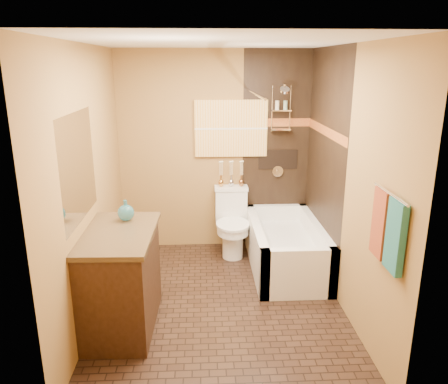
{
  "coord_description": "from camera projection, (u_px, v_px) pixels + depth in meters",
  "views": [
    {
      "loc": [
        -0.17,
        -3.91,
        2.33
      ],
      "look_at": [
        0.06,
        0.4,
        1.05
      ],
      "focal_mm": 35.0,
      "sensor_mm": 36.0,
      "label": 1
    }
  ],
  "objects": [
    {
      "name": "alcove_tile_right",
      "position": [
        324.0,
        164.0,
        4.84
      ],
      "size": [
        0.01,
        1.5,
        2.5
      ],
      "primitive_type": "cube",
      "color": "black",
      "rests_on": "wall_right"
    },
    {
      "name": "towel_teal",
      "position": [
        395.0,
        237.0,
        3.01
      ],
      "size": [
        0.05,
        0.22,
        0.52
      ],
      "primitive_type": "cube",
      "color": "#1C5D58",
      "rests_on": "towel_bar"
    },
    {
      "name": "wall_left",
      "position": [
        89.0,
        185.0,
        4.0
      ],
      "size": [
        0.02,
        3.0,
        2.5
      ],
      "primitive_type": "cube",
      "color": "olive",
      "rests_on": "floor"
    },
    {
      "name": "floor",
      "position": [
        220.0,
        303.0,
        4.41
      ],
      "size": [
        3.0,
        3.0,
        0.0
      ],
      "primitive_type": "plane",
      "color": "black",
      "rests_on": "ground"
    },
    {
      "name": "wall_right",
      "position": [
        347.0,
        182.0,
        4.12
      ],
      "size": [
        0.02,
        3.0,
        2.5
      ],
      "primitive_type": "cube",
      "color": "olive",
      "rests_on": "floor"
    },
    {
      "name": "mosaic_band_right",
      "position": [
        325.0,
        131.0,
        4.73
      ],
      "size": [
        0.01,
        1.5,
        0.1
      ],
      "primitive_type": "cube",
      "color": "#91391A",
      "rests_on": "alcove_tile_right"
    },
    {
      "name": "wall_back",
      "position": [
        215.0,
        152.0,
        5.49
      ],
      "size": [
        2.4,
        0.02,
        2.5
      ],
      "primitive_type": "cube",
      "color": "olive",
      "rests_on": "floor"
    },
    {
      "name": "sunset_painting",
      "position": [
        231.0,
        129.0,
        5.4
      ],
      "size": [
        0.9,
        0.04,
        0.7
      ],
      "primitive_type": "cube",
      "color": "gold",
      "rests_on": "wall_back"
    },
    {
      "name": "shower_fixtures",
      "position": [
        281.0,
        120.0,
        5.3
      ],
      "size": [
        0.24,
        0.33,
        1.16
      ],
      "color": "silver",
      "rests_on": "floor"
    },
    {
      "name": "wall_front",
      "position": [
        231.0,
        250.0,
        2.62
      ],
      "size": [
        2.4,
        0.02,
        2.5
      ],
      "primitive_type": "cube",
      "color": "olive",
      "rests_on": "floor"
    },
    {
      "name": "bud_vases",
      "position": [
        231.0,
        173.0,
        5.47
      ],
      "size": [
        0.33,
        0.07,
        0.32
      ],
      "color": "#C98B3E",
      "rests_on": "toilet"
    },
    {
      "name": "towel_rust",
      "position": [
        381.0,
        223.0,
        3.25
      ],
      "size": [
        0.05,
        0.22,
        0.52
      ],
      "primitive_type": "cube",
      "color": "maroon",
      "rests_on": "towel_bar"
    },
    {
      "name": "alcove_tile_back",
      "position": [
        276.0,
        152.0,
        5.52
      ],
      "size": [
        0.85,
        0.01,
        2.5
      ],
      "primitive_type": "cube",
      "color": "black",
      "rests_on": "wall_back"
    },
    {
      "name": "toilet",
      "position": [
        232.0,
        222.0,
        5.46
      ],
      "size": [
        0.42,
        0.62,
        0.83
      ],
      "rotation": [
        0.0,
        0.0,
        -0.0
      ],
      "color": "white",
      "rests_on": "floor"
    },
    {
      "name": "bathtub",
      "position": [
        286.0,
        250.0,
        5.11
      ],
      "size": [
        0.8,
        1.5,
        0.55
      ],
      "color": "white",
      "rests_on": "floor"
    },
    {
      "name": "alcove_niche",
      "position": [
        278.0,
        160.0,
        5.55
      ],
      "size": [
        0.5,
        0.01,
        0.25
      ],
      "primitive_type": "cube",
      "color": "black",
      "rests_on": "alcove_tile_back"
    },
    {
      "name": "teal_bottle",
      "position": [
        126.0,
        211.0,
        4.02
      ],
      "size": [
        0.18,
        0.18,
        0.24
      ],
      "primitive_type": null,
      "rotation": [
        0.0,
        0.0,
        0.22
      ],
      "color": "#266C74",
      "rests_on": "vanity"
    },
    {
      "name": "curtain_rod",
      "position": [
        255.0,
        94.0,
        4.58
      ],
      "size": [
        0.03,
        1.55,
        0.03
      ],
      "primitive_type": "cylinder",
      "rotation": [
        1.57,
        0.0,
        0.0
      ],
      "color": "silver",
      "rests_on": "wall_back"
    },
    {
      "name": "vanity_mirror",
      "position": [
        78.0,
        167.0,
        3.61
      ],
      "size": [
        0.01,
        1.0,
        0.9
      ],
      "primitive_type": "cube",
      "color": "white",
      "rests_on": "wall_left"
    },
    {
      "name": "ceiling",
      "position": [
        220.0,
        42.0,
        3.7
      ],
      "size": [
        3.0,
        3.0,
        0.0
      ],
      "primitive_type": "plane",
      "color": "silver",
      "rests_on": "wall_back"
    },
    {
      "name": "towel_bar",
      "position": [
        390.0,
        194.0,
        3.05
      ],
      "size": [
        0.02,
        0.55,
        0.02
      ],
      "primitive_type": "cylinder",
      "rotation": [
        1.57,
        0.0,
        0.0
      ],
      "color": "silver",
      "rests_on": "wall_right"
    },
    {
      "name": "vanity",
      "position": [
        119.0,
        279.0,
        3.91
      ],
      "size": [
        0.67,
        1.06,
        0.92
      ],
      "rotation": [
        0.0,
        0.0,
        -0.03
      ],
      "color": "black",
      "rests_on": "floor"
    },
    {
      "name": "mosaic_band_back",
      "position": [
        277.0,
        122.0,
        5.41
      ],
      "size": [
        0.85,
        0.01,
        0.1
      ],
      "primitive_type": "cube",
      "color": "#91391A",
      "rests_on": "alcove_tile_back"
    }
  ]
}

